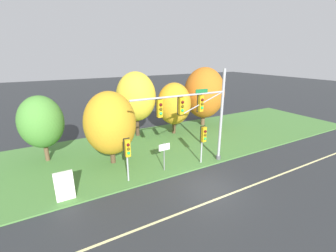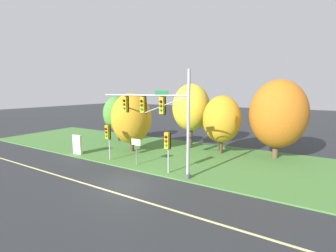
{
  "view_description": "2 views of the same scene",
  "coord_description": "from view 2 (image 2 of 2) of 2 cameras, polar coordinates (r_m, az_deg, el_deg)",
  "views": [
    {
      "loc": [
        -9.01,
        -10.32,
        8.75
      ],
      "look_at": [
        -0.98,
        4.22,
        3.44
      ],
      "focal_mm": 24.0,
      "sensor_mm": 36.0,
      "label": 1
    },
    {
      "loc": [
        9.84,
        -10.91,
        6.24
      ],
      "look_at": [
        1.15,
        3.99,
        3.58
      ],
      "focal_mm": 24.0,
      "sensor_mm": 36.0,
      "label": 2
    }
  ],
  "objects": [
    {
      "name": "pedestrian_signal_near_kerb",
      "position": [
        20.63,
        -15.04,
        -2.02
      ],
      "size": [
        0.46,
        0.55,
        3.27
      ],
      "color": "#9EA0A5",
      "rests_on": "grass_verge"
    },
    {
      "name": "ground_plane",
      "position": [
        15.96,
        -11.2,
        -14.42
      ],
      "size": [
        160.0,
        160.0,
        0.0
      ],
      "primitive_type": "plane",
      "color": "#282B2D"
    },
    {
      "name": "tree_tall_centre",
      "position": [
        22.72,
        26.11,
        2.74
      ],
      "size": [
        4.96,
        4.96,
        7.22
      ],
      "color": "brown",
      "rests_on": "grass_verge"
    },
    {
      "name": "traffic_signal_mast",
      "position": [
        16.6,
        -2.23,
        3.41
      ],
      "size": [
        7.95,
        0.49,
        7.63
      ],
      "color": "#9EA0A5",
      "rests_on": "grass_verge"
    },
    {
      "name": "info_kiosk",
      "position": [
        23.95,
        -22.03,
        -4.42
      ],
      "size": [
        1.1,
        0.24,
        1.9
      ],
      "color": "silver",
      "rests_on": "grass_verge"
    },
    {
      "name": "grass_verge",
      "position": [
        22.41,
        2.98,
        -7.28
      ],
      "size": [
        48.0,
        11.5,
        0.1
      ],
      "primitive_type": "cube",
      "color": "#477A38",
      "rests_on": "ground"
    },
    {
      "name": "tree_mid_verge",
      "position": [
        22.7,
        13.49,
        1.67
      ],
      "size": [
        3.71,
        3.71,
        5.76
      ],
      "color": "#4C3823",
      "rests_on": "grass_verge"
    },
    {
      "name": "tree_behind_signpost",
      "position": [
        25.22,
        5.89,
        4.66
      ],
      "size": [
        4.19,
        4.19,
        6.99
      ],
      "color": "#423021",
      "rests_on": "grass_verge"
    },
    {
      "name": "route_sign_post",
      "position": [
        19.04,
        -8.09,
        -5.28
      ],
      "size": [
        0.91,
        0.08,
        2.27
      ],
      "color": "slate",
      "rests_on": "grass_verge"
    },
    {
      "name": "lane_stripe",
      "position": [
        15.16,
        -14.32,
        -15.8
      ],
      "size": [
        36.0,
        0.16,
        0.01
      ],
      "primitive_type": "cube",
      "color": "beige",
      "rests_on": "ground"
    },
    {
      "name": "tree_left_of_mast",
      "position": [
        23.13,
        -9.28,
        1.92
      ],
      "size": [
        4.09,
        4.09,
        5.99
      ],
      "color": "#4C3823",
      "rests_on": "grass_verge"
    },
    {
      "name": "pedestrian_signal_further_along",
      "position": [
        16.64,
        -0.19,
        -4.37
      ],
      "size": [
        0.46,
        0.55,
        3.23
      ],
      "color": "#9EA0A5",
      "rests_on": "grass_verge"
    },
    {
      "name": "tree_nearest_road",
      "position": [
        28.59,
        -12.75,
        3.09
      ],
      "size": [
        3.44,
        3.44,
        5.58
      ],
      "color": "brown",
      "rests_on": "grass_verge"
    }
  ]
}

